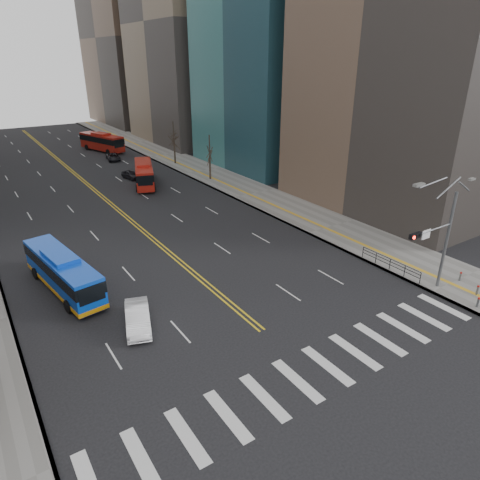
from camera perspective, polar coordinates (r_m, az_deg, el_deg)
name	(u,v)px	position (r m, az deg, el deg)	size (l,w,h in m)	color
ground	(313,373)	(26.71, 9.65, -17.05)	(220.00, 220.00, 0.00)	black
sidewalk_right	(203,171)	(69.55, -4.97, 9.16)	(7.00, 130.00, 0.15)	slate
crosswalk	(313,373)	(26.70, 9.65, -17.04)	(26.70, 4.00, 0.01)	silver
centerline	(75,173)	(72.86, -21.18, 8.28)	(0.55, 100.00, 0.01)	gold
office_towers	(31,8)	(84.35, -26.14, 25.98)	(83.00, 134.00, 58.00)	gray
signal_mast	(437,236)	(34.95, 24.80, 0.52)	(5.37, 0.37, 9.39)	slate
pedestrian_railing	(390,262)	(38.91, 19.38, -2.84)	(0.06, 6.06, 1.02)	black
bollards	(472,289)	(37.80, 28.49, -5.77)	(2.87, 3.17, 0.78)	slate
street_trees	(47,179)	(50.91, -24.29, 7.41)	(35.20, 47.20, 7.60)	#31261E
blue_bus	(63,271)	(36.28, -22.57, -3.85)	(3.85, 10.93, 3.15)	#0C40C0
red_bus_near	(144,172)	(62.96, -12.68, 8.78)	(5.67, 10.33, 3.24)	#A91B12
red_bus_far	(102,141)	(88.34, -17.96, 12.45)	(5.71, 11.16, 3.47)	#A91B12
car_white	(138,318)	(30.40, -13.48, -10.04)	(1.58, 4.53, 1.49)	white
car_dark_mid	(131,175)	(66.94, -14.33, 8.44)	(1.48, 3.68, 1.26)	black
car_dark_far	(113,157)	(79.92, -16.55, 10.57)	(2.01, 4.36, 1.21)	black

